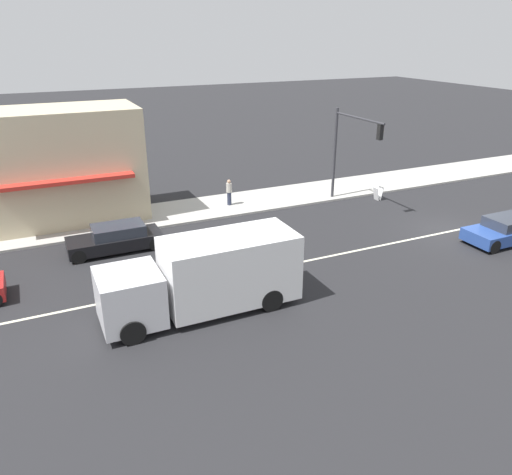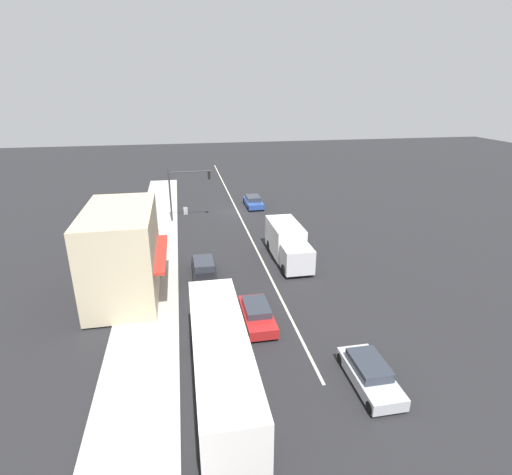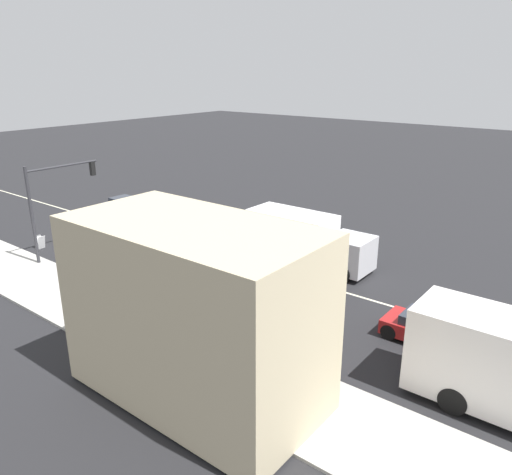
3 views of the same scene
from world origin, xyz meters
name	(u,v)px [view 2 (image 2 of 3)]	position (x,y,z in m)	size (l,w,h in m)	color
ground_plane	(271,278)	(0.00, 18.00, 0.00)	(160.00, 160.00, 0.00)	#232326
sidewalk_right	(150,291)	(9.00, 18.50, 0.06)	(4.00, 73.00, 0.12)	#B2AFA8
lane_marking_center	(237,211)	(0.00, 0.00, 0.00)	(0.16, 60.00, 0.01)	beige
building_corner_store	(122,252)	(10.55, 18.51, 3.18)	(5.17, 8.57, 6.12)	#C6B793
traffic_signal_main	(183,186)	(6.12, 2.68, 3.90)	(4.59, 0.34, 5.60)	#333338
pedestrian	(157,235)	(8.79, 9.31, 0.96)	(0.34, 0.34, 1.59)	#282D42
warning_aframe_sign	(186,211)	(6.04, 0.25, 0.43)	(0.45, 0.53, 0.84)	silver
delivery_truck	(288,242)	(-2.20, 14.60, 1.47)	(2.44, 7.50, 2.87)	silver
city_bus	(221,362)	(5.00, 29.50, 1.75)	(2.56, 11.00, 3.26)	silver
coupe_blue	(253,202)	(-2.20, -1.47, 0.63)	(1.90, 4.35, 1.30)	#284793
hatchback_red	(257,314)	(2.20, 23.87, 0.59)	(1.77, 4.38, 1.20)	#AD1E1E
suv_black	(204,269)	(5.00, 16.81, 0.63)	(1.80, 4.46, 1.31)	black
sedan_silver	(370,374)	(-2.20, 30.30, 0.60)	(1.78, 4.30, 1.24)	#B7BABF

